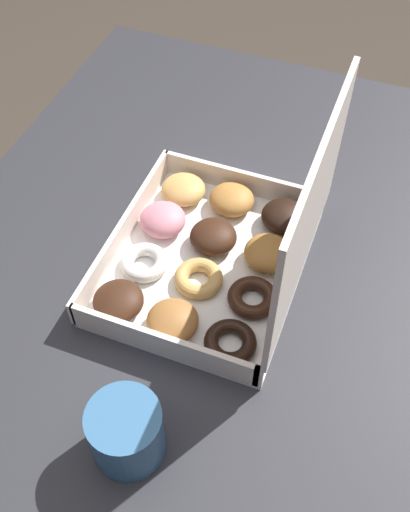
{
  "coord_description": "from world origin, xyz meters",
  "views": [
    {
      "loc": [
        0.54,
        0.2,
        1.47
      ],
      "look_at": [
        0.01,
        -0.0,
        0.76
      ],
      "focal_mm": 42.0,
      "sensor_mm": 36.0,
      "label": 1
    }
  ],
  "objects": [
    {
      "name": "dining_table",
      "position": [
        0.0,
        0.0,
        0.64
      ],
      "size": [
        1.11,
        0.87,
        0.74
      ],
      "color": "#2D2D33",
      "rests_on": "ground_plane"
    },
    {
      "name": "coffee_mug",
      "position": [
        0.31,
        0.01,
        0.79
      ],
      "size": [
        0.09,
        0.09,
        0.09
      ],
      "color": "teal",
      "rests_on": "dining_table"
    },
    {
      "name": "donut_box",
      "position": [
        0.01,
        0.02,
        0.79
      ],
      "size": [
        0.34,
        0.29,
        0.3
      ],
      "color": "white",
      "rests_on": "dining_table"
    },
    {
      "name": "ground_plane",
      "position": [
        0.0,
        0.0,
        0.0
      ],
      "size": [
        8.0,
        8.0,
        0.0
      ],
      "primitive_type": "plane",
      "color": "#42382D"
    }
  ]
}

